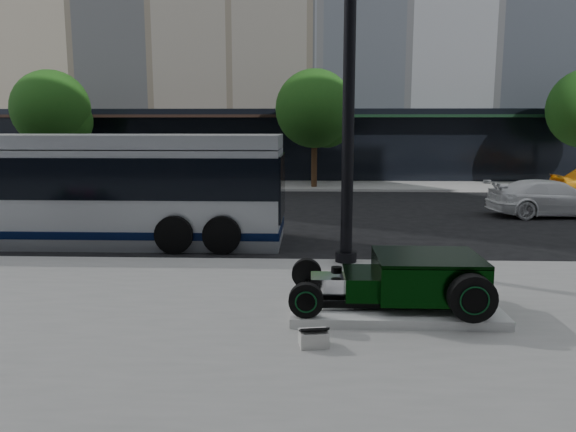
{
  "coord_description": "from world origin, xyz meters",
  "views": [
    {
      "loc": [
        0.81,
        -14.65,
        3.22
      ],
      "look_at": [
        0.32,
        -2.45,
        1.2
      ],
      "focal_mm": 35.0,
      "sensor_mm": 36.0,
      "label": 1
    }
  ],
  "objects_px": {
    "hot_rod": "(414,278)",
    "white_sedan": "(552,198)",
    "transit_bus": "(61,188)",
    "lamppost": "(349,78)"
  },
  "relations": [
    {
      "from": "hot_rod",
      "to": "white_sedan",
      "type": "bearing_deg",
      "value": 57.89
    },
    {
      "from": "transit_bus",
      "to": "white_sedan",
      "type": "relative_size",
      "value": 2.77
    },
    {
      "from": "transit_bus",
      "to": "white_sedan",
      "type": "height_order",
      "value": "transit_bus"
    },
    {
      "from": "lamppost",
      "to": "white_sedan",
      "type": "bearing_deg",
      "value": 43.84
    },
    {
      "from": "white_sedan",
      "to": "transit_bus",
      "type": "bearing_deg",
      "value": 103.85
    },
    {
      "from": "lamppost",
      "to": "hot_rod",
      "type": "bearing_deg",
      "value": -75.01
    },
    {
      "from": "transit_bus",
      "to": "white_sedan",
      "type": "bearing_deg",
      "value": 17.75
    },
    {
      "from": "lamppost",
      "to": "white_sedan",
      "type": "xyz_separation_m",
      "value": [
        7.63,
        7.33,
        -3.54
      ]
    },
    {
      "from": "hot_rod",
      "to": "transit_bus",
      "type": "bearing_deg",
      "value": 145.52
    },
    {
      "from": "hot_rod",
      "to": "white_sedan",
      "type": "relative_size",
      "value": 0.74
    }
  ]
}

